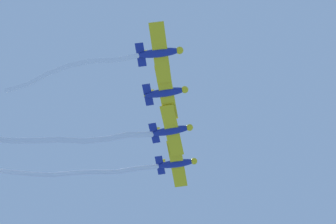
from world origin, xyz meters
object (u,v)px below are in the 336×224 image
object	(u,v)px
airplane_left_wing	(166,92)
airplane_slot	(177,163)
airplane_right_wing	(172,130)
airplane_lead	(160,53)

from	to	relation	value
airplane_left_wing	airplane_slot	bearing A→B (deg)	91.59
airplane_left_wing	airplane_right_wing	size ratio (longest dim) A/B	1.00
airplane_right_wing	airplane_slot	world-z (taller)	airplane_slot
airplane_left_wing	airplane_slot	xyz separation A→B (m)	(-3.15, -10.72, 0.00)
airplane_left_wing	airplane_slot	world-z (taller)	same
airplane_lead	airplane_right_wing	world-z (taller)	same
airplane_left_wing	airplane_right_wing	xyz separation A→B (m)	(-1.57, -5.36, -0.30)
airplane_lead	airplane_slot	world-z (taller)	airplane_slot
airplane_lead	airplane_left_wing	xyz separation A→B (m)	(-1.57, -5.36, 0.30)
airplane_lead	airplane_left_wing	size ratio (longest dim) A/B	1.00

